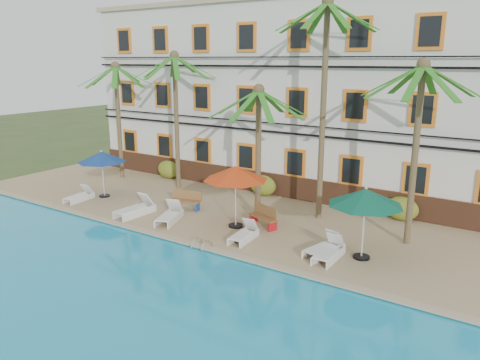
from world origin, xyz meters
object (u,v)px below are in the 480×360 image
Objects in this scene: palm_d at (324,84)px; palm_e at (418,127)px; umbrella_blue at (102,157)px; umbrella_red at (236,173)px; umbrella_green at (365,197)px; bench_left at (185,200)px; lounger_e at (324,247)px; lounger_b at (136,209)px; lounger_c at (170,215)px; lounger_d at (244,234)px; palm_b at (176,101)px; lounger_f at (329,252)px; lounger_a at (79,196)px; palm_a at (118,103)px; bench_right at (264,216)px; palm_c at (258,131)px; pool_ladder at (202,249)px.

palm_d is 1.35× the size of palm_e.
palm_e is 15.53m from umbrella_blue.
umbrella_red is at bearing -161.92° from palm_e.
umbrella_blue is at bearing 179.20° from umbrella_green.
umbrella_red reaches higher than bench_left.
palm_d reaches higher than bench_left.
lounger_b is at bearing -176.11° from lounger_e.
umbrella_red reaches higher than umbrella_green.
lounger_d is (4.03, -0.05, -0.04)m from lounger_c.
palm_b is 0.78× the size of palm_d.
palm_d is 7.40m from lounger_f.
lounger_a is at bearing -167.67° from palm_e.
palm_a reaches higher than bench_right.
lounger_a is 4.13m from lounger_b.
bench_left is at bearing 158.52° from lounger_d.
lounger_b is 1.15× the size of lounger_f.
palm_b is at bearing 0.98° from palm_a.
palm_d is at bearing -2.80° from palm_b.
bench_left reaches higher than lounger_c.
lounger_b is at bearing -173.73° from lounger_c.
lounger_c reaches higher than lounger_d.
bench_right is (4.43, 0.03, 0.00)m from bench_left.
umbrella_red reaches higher than lounger_c.
lounger_b reaches higher than lounger_e.
umbrella_green is at bearing -2.20° from umbrella_red.
lounger_f is at bearing -3.97° from umbrella_blue.
palm_e is 7.83m from lounger_d.
palm_c is (6.33, -1.73, -0.88)m from palm_b.
umbrella_green is at bearing -12.48° from palm_a.
palm_a is 4.53m from palm_b.
umbrella_green reaches higher than lounger_f.
umbrella_blue is 8.43m from umbrella_red.
bench_right is (-5.71, -1.48, -4.18)m from palm_e.
umbrella_green is 3.67× the size of pool_ladder.
lounger_e is 1.21× the size of bench_left.
lounger_a is 6.06m from lounger_c.
palm_a is 2.78× the size of umbrella_blue.
palm_a reaches higher than lounger_f.
bench_right is at bearing -122.37° from palm_d.
pool_ladder is at bearing -153.20° from lounger_e.
lounger_c is (-9.61, -3.26, -4.36)m from palm_e.
palm_b is 13.10m from palm_e.
umbrella_red is (-2.52, -3.09, -3.68)m from palm_d.
bench_left is at bearing 54.62° from lounger_b.
palm_b is 12.78m from lounger_f.
lounger_a is 9.34m from pool_ladder.
umbrella_blue is 0.92× the size of umbrella_green.
umbrella_green is (5.73, -0.22, -0.07)m from umbrella_red.
palm_a is 3.85× the size of lounger_f.
pool_ladder is at bearing -118.10° from lounger_d.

